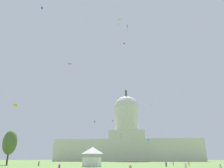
{
  "coord_description": "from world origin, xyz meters",
  "views": [
    {
      "loc": [
        4.88,
        -31.76,
        2.53
      ],
      "look_at": [
        -4.98,
        64.21,
        36.21
      ],
      "focal_mm": 34.35,
      "sensor_mm": 36.0,
      "label": 1
    }
  ],
  "objects": [
    {
      "name": "kite_yellow_low",
      "position": [
        -31.12,
        28.75,
        17.92
      ],
      "size": [
        1.09,
        1.1,
        2.92
      ],
      "rotation": [
        0.0,
        0.0,
        5.83
      ],
      "color": "yellow"
    },
    {
      "name": "kite_red_mid",
      "position": [
        -1.03,
        105.18,
        25.93
      ],
      "size": [
        1.4,
        1.74,
        3.66
      ],
      "rotation": [
        0.0,
        0.0,
        1.09
      ],
      "color": "red"
    },
    {
      "name": "kite_black_mid",
      "position": [
        5.3,
        127.81,
        26.26
      ],
      "size": [
        1.45,
        1.88,
        0.43
      ],
      "rotation": [
        0.0,
        0.0,
        1.17
      ],
      "color": "black"
    },
    {
      "name": "kite_violet_mid",
      "position": [
        -25.45,
        131.93,
        29.6
      ],
      "size": [
        1.13,
        1.12,
        3.85
      ],
      "rotation": [
        0.0,
        0.0,
        4.17
      ],
      "color": "purple"
    },
    {
      "name": "kite_orange_mid",
      "position": [
        16.13,
        97.66,
        33.73
      ],
      "size": [
        0.43,
        0.98,
        3.42
      ],
      "rotation": [
        0.0,
        0.0,
        0.96
      ],
      "color": "orange"
    },
    {
      "name": "kite_green_high",
      "position": [
        3.67,
        30.84,
        45.21
      ],
      "size": [
        0.46,
        0.8,
        2.66
      ],
      "rotation": [
        0.0,
        0.0,
        3.46
      ],
      "color": "green"
    },
    {
      "name": "tree_west_near",
      "position": [
        -47.12,
        55.94,
        8.87
      ],
      "size": [
        8.7,
        8.74,
        13.87
      ],
      "color": "#42301E",
      "rests_on": "ground_plane"
    },
    {
      "name": "person_navy_lawn_far_left",
      "position": [
        15.19,
        46.92,
        0.68
      ],
      "size": [
        0.57,
        0.57,
        1.51
      ],
      "rotation": [
        0.0,
        0.0,
        5.01
      ],
      "color": "navy",
      "rests_on": "ground_plane"
    },
    {
      "name": "kite_magenta_high",
      "position": [
        1.12,
        68.0,
        59.96
      ],
      "size": [
        1.05,
        0.36,
        0.88
      ],
      "rotation": [
        0.0,
        0.0,
        2.28
      ],
      "color": "#D1339E"
    },
    {
      "name": "person_olive_edge_west",
      "position": [
        -29.54,
        46.77,
        0.77
      ],
      "size": [
        0.54,
        0.54,
        1.7
      ],
      "rotation": [
        0.0,
        0.0,
        1.35
      ],
      "color": "olive",
      "rests_on": "ground_plane"
    },
    {
      "name": "kite_pink_mid",
      "position": [
        -12.36,
        141.03,
        31.52
      ],
      "size": [
        1.17,
        1.16,
        3.96
      ],
      "rotation": [
        0.0,
        0.0,
        0.82
      ],
      "color": "pink"
    },
    {
      "name": "kite_blue_high",
      "position": [
        -29.06,
        33.47,
        57.54
      ],
      "size": [
        0.75,
        0.37,
        1.25
      ],
      "rotation": [
        0.0,
        0.0,
        2.86
      ],
      "color": "blue"
    },
    {
      "name": "person_purple_near_tent",
      "position": [
        -11.1,
        15.12,
        0.7
      ],
      "size": [
        0.41,
        0.41,
        1.55
      ],
      "rotation": [
        0.0,
        0.0,
        3.09
      ],
      "color": "#703D93",
      "rests_on": "ground_plane"
    },
    {
      "name": "person_white_near_tree_east",
      "position": [
        16.46,
        22.61,
        0.77
      ],
      "size": [
        0.64,
        0.64,
        1.7
      ],
      "rotation": [
        0.0,
        0.0,
        3.62
      ],
      "color": "silver",
      "rests_on": "ground_plane"
    },
    {
      "name": "kite_magenta_mid",
      "position": [
        -17.17,
        36.2,
        33.84
      ],
      "size": [
        1.42,
        0.98,
        0.2
      ],
      "rotation": [
        0.0,
        0.0,
        3.21
      ],
      "color": "#D1339E"
    },
    {
      "name": "kite_cyan_low",
      "position": [
        9.87,
        49.23,
        8.84
      ],
      "size": [
        0.64,
        1.1,
        0.97
      ],
      "rotation": [
        0.0,
        0.0,
        0.23
      ],
      "color": "#33BCDB"
    },
    {
      "name": "kite_white_high",
      "position": [
        29.34,
        145.24,
        55.85
      ],
      "size": [
        0.57,
        1.11,
        0.73
      ],
      "rotation": [
        0.0,
        0.0,
        0.54
      ],
      "color": "white"
    },
    {
      "name": "kite_lime_high",
      "position": [
        0.24,
        39.86,
        54.61
      ],
      "size": [
        1.85,
        1.18,
        2.92
      ],
      "rotation": [
        0.0,
        0.0,
        6.07
      ],
      "color": "#8CD133"
    },
    {
      "name": "person_orange_front_left",
      "position": [
        25.03,
        57.15,
        0.76
      ],
      "size": [
        0.44,
        0.44,
        1.64
      ],
      "rotation": [
        0.0,
        0.0,
        2.88
      ],
      "color": "orange",
      "rests_on": "ground_plane"
    },
    {
      "name": "kite_gold_mid",
      "position": [
        26.08,
        141.04,
        22.01
      ],
      "size": [
        1.13,
        1.87,
        3.2
      ],
      "rotation": [
        0.0,
        0.0,
        1.93
      ],
      "color": "gold"
    },
    {
      "name": "event_tent",
      "position": [
        -9.57,
        43.62,
        3.18
      ],
      "size": [
        5.62,
        6.28,
        6.32
      ],
      "rotation": [
        0.0,
        0.0,
        -0.02
      ],
      "color": "white",
      "rests_on": "ground_plane"
    },
    {
      "name": "capitol_building",
      "position": [
        -2.47,
        182.7,
        20.55
      ],
      "size": [
        139.34,
        25.62,
        70.16
      ],
      "color": "beige",
      "rests_on": "ground_plane"
    },
    {
      "name": "kite_pink_low",
      "position": [
        3.8,
        103.84,
        13.66
      ],
      "size": [
        1.58,
        1.29,
        4.22
      ],
      "rotation": [
        0.0,
        0.0,
        2.6
      ],
      "color": "pink"
    },
    {
      "name": "person_tan_front_center",
      "position": [
        19.53,
        59.2,
        0.77
      ],
      "size": [
        0.46,
        0.46,
        1.65
      ],
      "rotation": [
        0.0,
        0.0,
        2.73
      ],
      "color": "tan",
      "rests_on": "ground_plane"
    },
    {
      "name": "kite_turquoise_mid",
      "position": [
        -5.0,
        128.19,
        19.54
      ],
      "size": [
        0.86,
        0.92,
        3.82
      ],
      "rotation": [
        0.0,
        0.0,
        0.05
      ],
      "color": "teal"
    },
    {
      "name": "person_orange_near_tree_west",
      "position": [
        -13.19,
        52.67,
        0.73
      ],
      "size": [
        0.43,
        0.43,
        1.6
      ],
      "rotation": [
        0.0,
        0.0,
        3.32
      ],
      "color": "orange",
      "rests_on": "ground_plane"
    }
  ]
}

